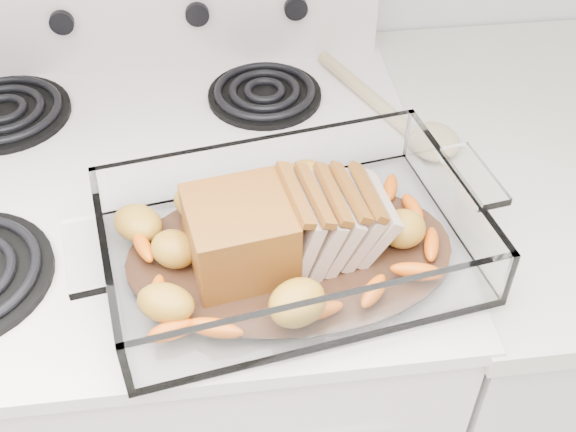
{
  "coord_description": "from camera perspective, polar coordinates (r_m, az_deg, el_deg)",
  "views": [
    {
      "loc": [
        0.11,
        0.91,
        1.55
      ],
      "look_at": [
        0.18,
        1.49,
        0.99
      ],
      "focal_mm": 45.0,
      "sensor_mm": 36.0,
      "label": 1
    }
  ],
  "objects": [
    {
      "name": "electric_range",
      "position": [
        1.31,
        -9.16,
        -12.16
      ],
      "size": [
        0.78,
        0.7,
        1.12
      ],
      "color": "white",
      "rests_on": "ground"
    },
    {
      "name": "counter_right",
      "position": [
        1.43,
        18.9,
        -9.28
      ],
      "size": [
        0.58,
        0.68,
        0.93
      ],
      "color": "silver",
      "rests_on": "ground"
    },
    {
      "name": "baking_dish",
      "position": [
        0.82,
        0.18,
        -2.36
      ],
      "size": [
        0.41,
        0.27,
        0.08
      ],
      "rotation": [
        0.0,
        0.0,
        0.17
      ],
      "color": "white",
      "rests_on": "electric_range"
    },
    {
      "name": "pork_roast",
      "position": [
        0.79,
        -1.4,
        -1.0
      ],
      "size": [
        0.23,
        0.11,
        0.09
      ],
      "rotation": [
        0.0,
        0.0,
        -0.33
      ],
      "color": "brown",
      "rests_on": "baking_dish"
    },
    {
      "name": "roast_vegetables",
      "position": [
        0.84,
        -0.38,
        -0.37
      ],
      "size": [
        0.34,
        0.19,
        0.04
      ],
      "rotation": [
        0.0,
        0.0,
        0.15
      ],
      "color": "orange",
      "rests_on": "baking_dish"
    },
    {
      "name": "wooden_spoon",
      "position": [
        1.05,
        9.18,
        7.53
      ],
      "size": [
        0.16,
        0.28,
        0.02
      ],
      "rotation": [
        0.0,
        0.0,
        0.4
      ],
      "color": "#CEB38A",
      "rests_on": "electric_range"
    }
  ]
}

